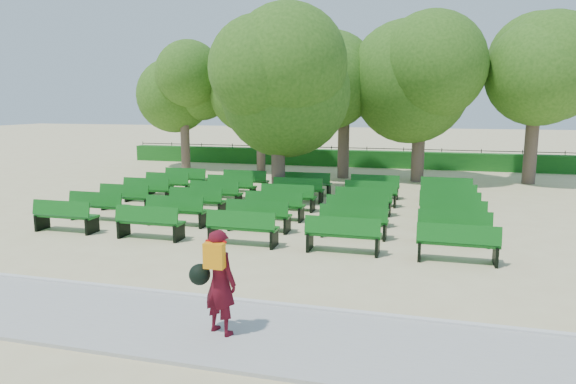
% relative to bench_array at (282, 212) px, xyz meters
% --- Properties ---
extents(ground, '(120.00, 120.00, 0.00)m').
position_rel_bench_array_xyz_m(ground, '(0.13, -1.01, -0.09)').
color(ground, '#CEBE89').
extents(paving, '(30.00, 2.20, 0.06)m').
position_rel_bench_array_xyz_m(paving, '(0.13, -8.41, -0.06)').
color(paving, '#A8A9A4').
rests_on(paving, ground).
extents(curb, '(30.00, 0.12, 0.10)m').
position_rel_bench_array_xyz_m(curb, '(0.13, -7.26, -0.04)').
color(curb, silver).
rests_on(curb, ground).
extents(hedge, '(26.00, 0.70, 0.90)m').
position_rel_bench_array_xyz_m(hedge, '(0.13, 12.99, 0.36)').
color(hedge, '#175A19').
rests_on(hedge, ground).
extents(fence, '(26.00, 0.10, 1.02)m').
position_rel_bench_array_xyz_m(fence, '(0.13, 13.39, -0.09)').
color(fence, black).
rests_on(fence, ground).
extents(tree_line, '(21.80, 6.80, 7.04)m').
position_rel_bench_array_xyz_m(tree_line, '(0.13, 8.99, -0.09)').
color(tree_line, '#34611A').
rests_on(tree_line, ground).
extents(bench_array, '(1.79, 0.62, 1.12)m').
position_rel_bench_array_xyz_m(bench_array, '(0.00, 0.00, 0.00)').
color(bench_array, '#105D16').
rests_on(bench_array, ground).
extents(tree_among, '(4.57, 4.57, 6.30)m').
position_rel_bench_array_xyz_m(tree_among, '(-0.80, 2.33, 4.13)').
color(tree_among, brown).
rests_on(tree_among, ground).
extents(person, '(0.80, 0.57, 1.61)m').
position_rel_bench_array_xyz_m(person, '(1.43, -8.52, 0.80)').
color(person, '#4C0A16').
rests_on(person, ground).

